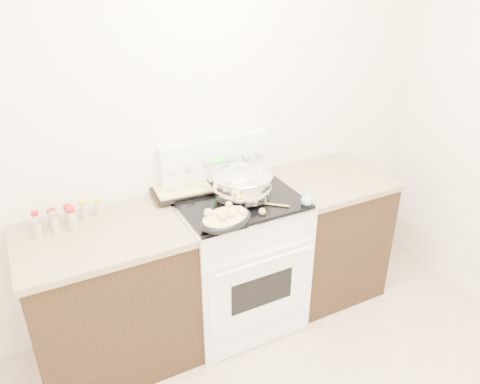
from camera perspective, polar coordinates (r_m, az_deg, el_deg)
room_shell at (r=1.31m, az=14.04°, el=-0.11°), size 4.10×3.60×2.75m
counter_left at (r=2.94m, az=-15.43°, el=-12.33°), size 0.93×0.67×0.92m
counter_right at (r=3.48m, az=10.32°, el=-4.98°), size 0.73×0.67×0.92m
kitchen_range at (r=3.12m, az=-0.46°, el=-7.94°), size 0.78×0.73×1.22m
mixing_bowl at (r=2.82m, az=0.30°, el=0.68°), size 0.37×0.37×0.22m
roasting_pan at (r=2.56m, az=-1.78°, el=-3.24°), size 0.38×0.31×0.11m
baking_sheet at (r=2.97m, az=-6.97°, el=0.42°), size 0.39×0.29×0.06m
wooden_spoon at (r=2.73m, az=3.00°, el=-2.05°), size 0.20×0.18×0.04m
blue_ladle at (r=2.83m, az=8.13°, el=-0.82°), size 0.16×0.23×0.09m
spice_jars at (r=2.78m, az=-20.66°, el=-2.87°), size 0.39×0.14×0.13m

